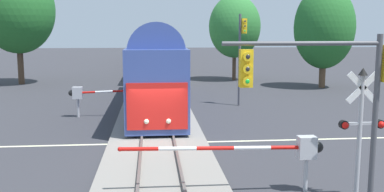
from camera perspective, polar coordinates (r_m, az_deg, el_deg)
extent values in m
plane|color=#333338|center=(20.02, -4.50, -6.16)|extent=(220.00, 220.00, 0.00)
cube|color=beige|center=(20.01, -4.50, -6.15)|extent=(44.00, 0.20, 0.01)
cube|color=gray|center=(19.99, -4.50, -5.91)|extent=(4.40, 80.00, 0.18)
cube|color=#56514C|center=(19.96, -6.57, -5.49)|extent=(0.10, 80.00, 0.14)
cube|color=#56514C|center=(19.98, -2.44, -5.43)|extent=(0.10, 80.00, 0.14)
cube|color=#384C93|center=(29.03, -4.84, 2.99)|extent=(3.00, 18.89, 3.90)
cube|color=red|center=(19.73, -4.56, -1.37)|extent=(2.76, 0.08, 2.15)
cylinder|color=#384C93|center=(28.91, -4.89, 6.60)|extent=(2.76, 17.00, 2.76)
sphere|color=#F4F2CC|center=(19.85, -5.98, -3.33)|extent=(0.24, 0.24, 0.24)
sphere|color=#F4F2CC|center=(19.86, -3.09, -3.29)|extent=(0.24, 0.24, 0.24)
cube|color=#B7BCC6|center=(49.93, -5.08, 5.73)|extent=(3.00, 21.26, 4.60)
cube|color=black|center=(49.94, -3.34, 6.09)|extent=(0.04, 19.13, 0.90)
cube|color=gold|center=(50.03, -3.31, 4.43)|extent=(0.04, 19.56, 0.36)
cube|color=#B7BCC6|center=(72.07, -5.17, 6.60)|extent=(3.00, 21.26, 4.60)
cube|color=black|center=(72.08, -3.97, 6.85)|extent=(0.04, 19.13, 0.90)
cube|color=gold|center=(72.14, -3.95, 5.70)|extent=(0.04, 19.56, 0.36)
cylinder|color=#B7B7BC|center=(14.49, 14.63, -9.94)|extent=(0.14, 0.14, 1.10)
cube|color=#B7B7BC|center=(14.24, 14.77, -6.50)|extent=(0.56, 0.40, 0.70)
sphere|color=black|center=(14.36, 16.09, -6.43)|extent=(0.36, 0.36, 0.36)
cylinder|color=red|center=(14.05, 12.53, -6.59)|extent=(1.16, 0.12, 0.14)
cylinder|color=white|center=(13.74, 7.88, -6.73)|extent=(1.16, 0.12, 0.14)
cylinder|color=red|center=(13.52, 3.05, -6.83)|extent=(1.16, 0.12, 0.14)
cylinder|color=white|center=(13.40, -1.91, -6.89)|extent=(1.16, 0.12, 0.14)
cylinder|color=red|center=(13.38, -6.92, -6.89)|extent=(1.16, 0.12, 0.14)
sphere|color=red|center=(13.41, -9.42, -6.87)|extent=(0.14, 0.14, 0.14)
cylinder|color=#B2B2B7|center=(14.02, 21.02, -5.19)|extent=(0.14, 0.14, 3.77)
cube|color=white|center=(13.73, 21.40, 1.04)|extent=(0.98, 0.05, 0.98)
cube|color=white|center=(13.73, 21.40, 1.04)|extent=(0.98, 0.05, 0.98)
cube|color=#B2B2B7|center=(13.92, 21.12, -3.38)|extent=(1.10, 0.08, 0.08)
cylinder|color=black|center=(13.60, 19.22, -3.55)|extent=(0.26, 0.18, 0.26)
cylinder|color=black|center=(14.09, 23.31, -3.37)|extent=(0.26, 0.18, 0.26)
sphere|color=red|center=(13.51, 19.40, -3.64)|extent=(0.20, 0.20, 0.20)
sphere|color=red|center=(14.00, 23.50, -3.45)|extent=(0.20, 0.20, 0.20)
cone|color=black|center=(13.70, 21.47, 3.00)|extent=(0.28, 0.28, 0.22)
cylinder|color=#B7B7BC|center=(26.58, -14.67, -1.52)|extent=(0.14, 0.14, 1.10)
cube|color=#B7B7BC|center=(26.44, -14.74, 0.40)|extent=(0.56, 0.40, 0.70)
sphere|color=black|center=(26.50, -15.49, 0.39)|extent=(0.36, 0.36, 0.36)
cylinder|color=red|center=(26.36, -13.64, 0.45)|extent=(1.03, 0.12, 0.15)
cylinder|color=white|center=(26.22, -11.43, 0.56)|extent=(1.03, 0.12, 0.15)
cylinder|color=red|center=(26.13, -9.20, 0.66)|extent=(1.03, 0.12, 0.15)
cylinder|color=white|center=(26.07, -6.96, 0.77)|extent=(1.03, 0.12, 0.15)
cylinder|color=red|center=(26.06, -4.71, 0.87)|extent=(1.03, 0.12, 0.15)
sphere|color=red|center=(26.07, -3.58, 0.92)|extent=(0.14, 0.14, 0.14)
cylinder|color=#4C4C51|center=(13.11, 22.77, -3.49)|extent=(0.16, 0.16, 4.99)
cylinder|color=#4C4C51|center=(11.98, 14.22, 6.68)|extent=(4.30, 0.12, 0.12)
cube|color=gold|center=(11.60, 7.06, 3.61)|extent=(0.34, 0.26, 1.00)
sphere|color=#262626|center=(11.44, 7.25, 5.14)|extent=(0.20, 0.20, 0.20)
cylinder|color=gold|center=(11.41, 7.28, 5.13)|extent=(0.24, 0.10, 0.24)
sphere|color=#262626|center=(11.46, 7.22, 3.54)|extent=(0.20, 0.20, 0.20)
cylinder|color=gold|center=(11.43, 7.25, 3.53)|extent=(0.24, 0.10, 0.24)
sphere|color=green|center=(11.49, 7.19, 1.95)|extent=(0.20, 0.20, 0.20)
cylinder|color=gold|center=(11.46, 7.22, 1.93)|extent=(0.24, 0.10, 0.24)
cylinder|color=#4C4C51|center=(29.59, 6.23, 4.66)|extent=(0.16, 0.16, 6.16)
cube|color=gold|center=(29.58, 6.84, 9.07)|extent=(0.34, 0.26, 1.00)
sphere|color=#262626|center=(29.44, 6.91, 9.69)|extent=(0.20, 0.20, 0.20)
cylinder|color=gold|center=(29.41, 6.93, 9.69)|extent=(0.24, 0.10, 0.24)
sphere|color=#262626|center=(29.44, 6.90, 9.07)|extent=(0.20, 0.20, 0.20)
cylinder|color=gold|center=(29.41, 6.91, 9.07)|extent=(0.24, 0.10, 0.24)
sphere|color=green|center=(29.44, 6.89, 8.45)|extent=(0.20, 0.20, 0.20)
cylinder|color=gold|center=(29.41, 6.90, 8.45)|extent=(0.24, 0.10, 0.24)
cylinder|color=#4C3828|center=(44.90, 5.53, 4.04)|extent=(0.37, 0.37, 3.10)
ellipsoid|color=#2D7533|center=(44.76, 5.60, 9.03)|extent=(5.21, 5.21, 6.30)
cylinder|color=brown|center=(40.68, 16.67, 2.90)|extent=(0.56, 0.56, 2.61)
ellipsoid|color=#236628|center=(40.50, 16.92, 8.60)|extent=(5.28, 5.28, 7.30)
cylinder|color=#4C3828|center=(44.52, -21.50, 3.97)|extent=(0.56, 0.56, 3.92)
ellipsoid|color=#236628|center=(44.45, -21.86, 10.40)|extent=(6.82, 6.82, 8.10)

